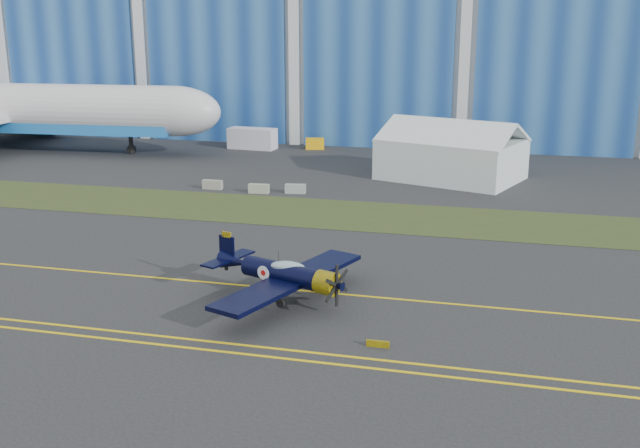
% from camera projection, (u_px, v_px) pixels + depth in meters
% --- Properties ---
extents(ground, '(260.00, 260.00, 0.00)m').
position_uv_depth(ground, '(110.00, 249.00, 54.83)').
color(ground, '#2D2E2F').
rests_on(ground, ground).
extents(grass_median, '(260.00, 10.00, 0.02)m').
position_uv_depth(grass_median, '(188.00, 204.00, 67.92)').
color(grass_median, '#475128').
rests_on(grass_median, ground).
extents(hangar, '(220.00, 45.70, 30.00)m').
position_uv_depth(hangar, '(334.00, 28.00, 118.00)').
color(hangar, silver).
rests_on(hangar, ground).
extents(taxiway_centreline, '(200.00, 0.20, 0.02)m').
position_uv_depth(taxiway_centreline, '(72.00, 270.00, 50.15)').
color(taxiway_centreline, yellow).
rests_on(taxiway_centreline, ground).
extents(guard_board_right, '(1.20, 0.15, 0.35)m').
position_uv_depth(guard_board_right, '(378.00, 344.00, 38.37)').
color(guard_board_right, yellow).
rests_on(guard_board_right, ground).
extents(warbird, '(13.63, 14.88, 3.61)m').
position_uv_depth(warbird, '(283.00, 273.00, 43.96)').
color(warbird, black).
rests_on(warbird, ground).
extents(tent, '(16.22, 13.94, 6.37)m').
position_uv_depth(tent, '(452.00, 149.00, 78.14)').
color(tent, white).
rests_on(tent, ground).
extents(shipping_container, '(6.33, 2.94, 2.67)m').
position_uv_depth(shipping_container, '(252.00, 138.00, 97.01)').
color(shipping_container, silver).
rests_on(shipping_container, ground).
extents(tug, '(2.69, 2.07, 1.39)m').
position_uv_depth(tug, '(315.00, 144.00, 96.97)').
color(tug, '#FAB10B').
rests_on(tug, ground).
extents(barrier_a, '(2.02, 0.66, 0.90)m').
position_uv_depth(barrier_a, '(212.00, 185.00, 74.04)').
color(barrier_a, gray).
rests_on(barrier_a, ground).
extents(barrier_b, '(2.03, 0.73, 0.90)m').
position_uv_depth(barrier_b, '(259.00, 189.00, 72.29)').
color(barrier_b, '#98A087').
rests_on(barrier_b, ground).
extents(barrier_c, '(2.07, 0.90, 0.90)m').
position_uv_depth(barrier_c, '(295.00, 189.00, 72.23)').
color(barrier_c, '#8D9D98').
rests_on(barrier_c, ground).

